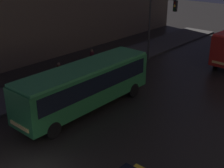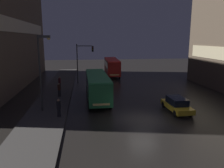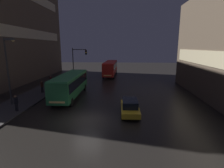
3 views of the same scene
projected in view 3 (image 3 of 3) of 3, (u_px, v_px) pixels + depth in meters
name	position (u px, v px, depth m)	size (l,w,h in m)	color
ground_plane	(87.00, 120.00, 16.11)	(120.00, 120.00, 0.00)	black
sidewalk_left	(42.00, 91.00, 26.42)	(4.00, 48.00, 0.15)	#3D3A38
building_left_tower	(2.00, 13.00, 32.16)	(10.07, 31.63, 25.53)	brown
bus_near	(70.00, 83.00, 23.10)	(2.60, 10.34, 3.09)	#236B38
bus_far	(110.00, 67.00, 40.03)	(2.72, 10.48, 3.31)	#AD1E19
car_taxi	(130.00, 107.00, 17.53)	(1.88, 4.36, 1.47)	gold
pedestrian_near	(42.00, 86.00, 25.09)	(0.42, 0.42, 1.72)	black
pedestrian_mid	(51.00, 80.00, 29.02)	(0.41, 0.41, 1.83)	black
pedestrian_far	(16.00, 102.00, 17.80)	(0.55, 0.55, 1.69)	black
traffic_light_main	(78.00, 59.00, 33.12)	(2.79, 0.35, 6.43)	#2D2D2D
street_lamp_sidewalk	(9.00, 61.00, 19.06)	(1.25, 0.36, 7.46)	#2D2D2D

